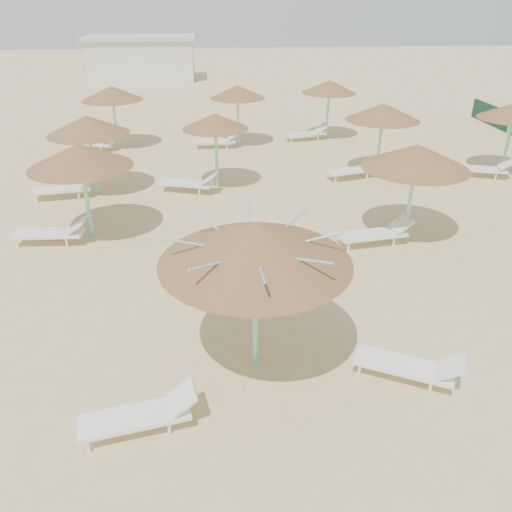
{
  "coord_description": "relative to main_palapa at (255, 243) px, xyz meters",
  "views": [
    {
      "loc": [
        -0.84,
        -7.67,
        6.29
      ],
      "look_at": [
        0.01,
        1.68,
        1.3
      ],
      "focal_mm": 35.0,
      "sensor_mm": 36.0,
      "label": 1
    }
  ],
  "objects": [
    {
      "name": "main_palapa",
      "position": [
        0.0,
        0.0,
        0.0
      ],
      "size": [
        3.32,
        3.32,
        2.98
      ],
      "color": "#80DDCC",
      "rests_on": "ground"
    },
    {
      "name": "ground",
      "position": [
        0.18,
        0.27,
        -2.59
      ],
      "size": [
        120.0,
        120.0,
        0.0
      ],
      "primitive_type": "plane",
      "color": "#DEC287",
      "rests_on": "ground"
    },
    {
      "name": "service_hut",
      "position": [
        -5.82,
        35.27,
        -0.95
      ],
      "size": [
        8.4,
        4.4,
        3.25
      ],
      "color": "silver",
      "rests_on": "ground"
    },
    {
      "name": "palapa_field",
      "position": [
        2.26,
        10.04,
        -0.27
      ],
      "size": [
        18.9,
        13.86,
        2.72
      ],
      "color": "#80DDCC",
      "rests_on": "ground"
    },
    {
      "name": "lounger_main_a",
      "position": [
        -1.94,
        -1.43,
        -2.26
      ],
      "size": [
        1.94,
        0.91,
        0.68
      ],
      "rotation": [
        0.0,
        0.0,
        0.19
      ],
      "color": "white",
      "rests_on": "ground"
    },
    {
      "name": "lounger_main_b",
      "position": [
        2.76,
        -0.69,
        -2.26
      ],
      "size": [
        1.95,
        1.36,
        0.69
      ],
      "rotation": [
        0.0,
        0.0,
        -0.47
      ],
      "color": "white",
      "rests_on": "ground"
    }
  ]
}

